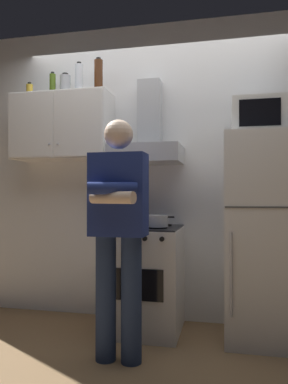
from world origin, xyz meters
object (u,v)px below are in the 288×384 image
microwave (263,117)px  bottle_canister_steel (65,85)px  refrigerator (264,237)px  bottle_olive_oil (53,85)px  stove_oven (145,278)px  bottle_vodka_clear (79,79)px  bottle_spice_jar (30,90)px  cooking_pot (157,221)px  person_standing (118,228)px  bottle_rum_dark (98,75)px  range_hood (148,141)px  upper_cabinet (62,127)px

microwave → bottle_canister_steel: 1.79m
refrigerator → bottle_olive_oil: bottle_olive_oil is taller
stove_oven → bottle_vodka_clear: bearing=166.6°
microwave → bottle_vodka_clear: bearing=175.2°
bottle_vodka_clear → bottle_spice_jar: size_ratio=2.36×
refrigerator → cooking_pot: (-0.82, -0.12, 0.12)m
person_standing → bottle_rum_dark: (-0.39, 0.71, 1.29)m
range_hood → cooking_pot: (0.13, -0.25, -0.68)m
cooking_pot → bottle_olive_oil: 1.64m
person_standing → refrigerator: bearing=31.2°
microwave → bottle_spice_jar: size_ratio=3.82×
cooking_pot → bottle_spice_jar: (-1.25, 0.22, 1.19)m
range_hood → bottle_canister_steel: (-0.79, 0.03, 0.55)m
refrigerator → bottle_olive_oil: size_ratio=7.10×
microwave → bottle_spice_jar: 2.10m
upper_cabinet → bottle_vodka_clear: (0.15, 0.03, 0.44)m
cooking_pot → upper_cabinet: bearing=165.3°
range_hood → refrigerator: bearing=-7.5°
bottle_rum_dark → bottle_canister_steel: bottle_rum_dark is taller
cooking_pot → microwave: bearing=9.6°
upper_cabinet → bottle_vodka_clear: 0.47m
microwave → stove_oven: bearing=-178.8°
person_standing → bottle_spice_jar: size_ratio=13.05×
bottle_rum_dark → bottle_canister_steel: size_ratio=1.48×
upper_cabinet → range_hood: size_ratio=1.20×
stove_oven → bottle_spice_jar: bottle_spice_jar is taller
stove_oven → bottle_rum_dark: size_ratio=2.91×
bottle_spice_jar → bottle_olive_oil: bearing=14.6°
bottle_rum_dark → bottle_spice_jar: 0.68m
stove_oven → bottle_olive_oil: bearing=170.3°
person_standing → bottle_vodka_clear: size_ratio=5.54×
microwave → bottle_spice_jar: bottle_spice_jar is taller
bottle_vodka_clear → range_hood: bearing=-2.5°
upper_cabinet → bottle_canister_steel: 0.40m
cooking_pot → bottle_canister_steel: 1.55m
cooking_pot → bottle_vodka_clear: bearing=160.7°
range_hood → bottle_spice_jar: bearing=-178.8°
person_standing → stove_oven: bearing=85.3°
person_standing → cooking_pot: person_standing is taller
upper_cabinet → person_standing: size_ratio=0.55×
bottle_vodka_clear → refrigerator: bearing=-5.5°
person_standing → upper_cabinet: bearing=135.7°
cooking_pot → bottle_canister_steel: (-0.92, 0.27, 1.22)m
range_hood → bottle_spice_jar: 1.23m
microwave → bottle_olive_oil: bottle_olive_oil is taller
stove_oven → person_standing: (-0.05, -0.61, 0.47)m
bottle_vodka_clear → bottle_olive_oil: bearing=179.5°
bottle_vodka_clear → bottle_canister_steel: (-0.14, 0.00, -0.05)m
person_standing → bottle_olive_oil: 1.70m
upper_cabinet → bottle_rum_dark: 0.57m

